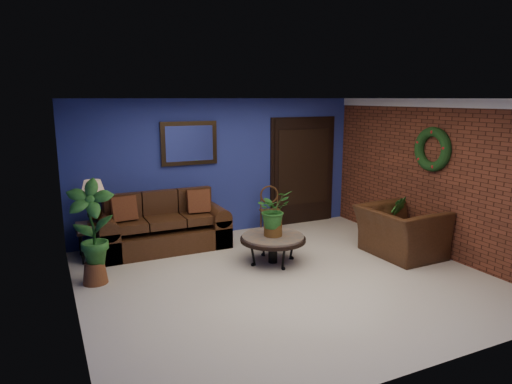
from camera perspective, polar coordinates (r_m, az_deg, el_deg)
name	(u,v)px	position (r m, az deg, el deg)	size (l,w,h in m)	color
floor	(285,278)	(6.59, 3.67, -10.70)	(5.50, 5.50, 0.00)	beige
wall_back	(221,167)	(8.46, -4.44, 3.11)	(5.50, 0.04, 2.50)	navy
wall_left	(70,213)	(5.47, -22.27, -2.50)	(0.04, 5.00, 2.50)	navy
wall_right_brick	(435,177)	(7.92, 21.50, 1.73)	(0.04, 5.00, 2.50)	brown
ceiling	(288,98)	(6.10, 3.98, 11.58)	(5.50, 5.00, 0.02)	silver
crown_molding	(440,103)	(7.79, 22.00, 10.28)	(0.03, 5.00, 0.14)	white
wall_mirror	(189,143)	(8.17, -8.35, 6.04)	(1.02, 0.06, 0.77)	#3E2B15
closet_door	(303,172)	(9.23, 5.85, 2.54)	(1.44, 0.06, 2.18)	black
wreath	(432,149)	(7.85, 21.18, 4.99)	(0.72, 0.72, 0.16)	black
sofa	(162,230)	(7.91, -11.62, -4.64)	(2.14, 0.92, 0.96)	#422312
coffee_table	(273,239)	(7.05, 2.13, -5.91)	(1.01, 1.01, 0.43)	#57504C
end_table	(96,232)	(7.69, -19.36, -4.73)	(0.61, 0.61, 0.55)	#57504C
table_lamp	(93,197)	(7.56, -19.66, -0.57)	(0.41, 0.41, 0.68)	#3E2B15
side_chair	(270,207)	(8.59, 1.80, -1.83)	(0.46, 0.46, 0.88)	#543218
armchair	(400,232)	(7.73, 17.60, -4.75)	(1.21, 1.06, 0.79)	#422312
coffee_plant	(273,211)	(6.93, 2.16, -2.43)	(0.61, 0.57, 0.70)	brown
floor_plant	(394,220)	(8.11, 16.84, -3.39)	(0.49, 0.44, 0.89)	brown
tall_plant	(92,229)	(6.55, -19.84, -4.34)	(0.73, 0.60, 1.44)	brown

